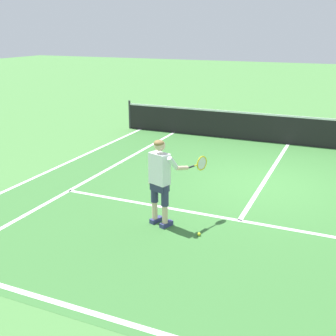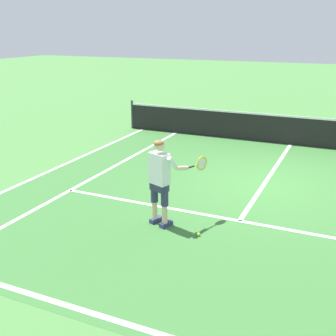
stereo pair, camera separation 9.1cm
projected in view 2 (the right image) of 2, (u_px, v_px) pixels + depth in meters
name	position (u px, v px, depth m)	size (l,w,h in m)	color
ground_plane	(264.00, 184.00, 10.45)	(80.00, 80.00, 0.00)	#477F3D
court_inner_surface	(255.00, 197.00, 9.65)	(10.98, 10.44, 0.00)	#387033
line_baseline	(163.00, 335.00, 5.30)	(10.98, 0.10, 0.01)	white
line_service	(240.00, 221.00, 8.45)	(8.23, 0.10, 0.01)	white
line_centre_service	(271.00, 173.00, 11.22)	(0.10, 6.40, 0.01)	white
line_singles_left	(102.00, 173.00, 11.25)	(0.10, 10.04, 0.01)	white
line_doubles_left	(60.00, 166.00, 11.78)	(0.10, 10.04, 0.01)	white
tennis_net	(292.00, 130.00, 13.84)	(11.96, 0.08, 1.07)	#333338
tennis_player	(161.00, 177.00, 8.00)	(0.93, 1.00, 1.71)	navy
tennis_ball_near_feet	(199.00, 234.00, 7.83)	(0.07, 0.07, 0.07)	#CCE02D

